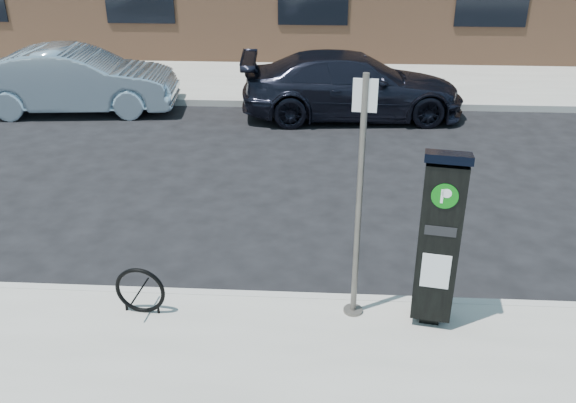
# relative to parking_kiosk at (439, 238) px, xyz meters

# --- Properties ---
(ground) EXTENTS (120.00, 120.00, 0.00)m
(ground) POSITION_rel_parking_kiosk_xyz_m (-1.61, 0.39, -1.18)
(ground) COLOR black
(ground) RESTS_ON ground
(sidewalk_far) EXTENTS (60.00, 12.00, 0.15)m
(sidewalk_far) POSITION_rel_parking_kiosk_xyz_m (-1.61, 14.39, -1.11)
(sidewalk_far) COLOR gray
(sidewalk_far) RESTS_ON ground
(curb_near) EXTENTS (60.00, 0.12, 0.16)m
(curb_near) POSITION_rel_parking_kiosk_xyz_m (-1.61, 0.37, -1.11)
(curb_near) COLOR #9E9B93
(curb_near) RESTS_ON ground
(curb_far) EXTENTS (60.00, 0.12, 0.16)m
(curb_far) POSITION_rel_parking_kiosk_xyz_m (-1.61, 8.41, -1.11)
(curb_far) COLOR #9E9B93
(curb_far) RESTS_ON ground
(parking_kiosk) EXTENTS (0.52, 0.48, 2.01)m
(parking_kiosk) POSITION_rel_parking_kiosk_xyz_m (0.00, 0.00, 0.00)
(parking_kiosk) COLOR black
(parking_kiosk) RESTS_ON sidewalk_near
(sign_pole) EXTENTS (0.24, 0.22, 2.73)m
(sign_pole) POSITION_rel_parking_kiosk_xyz_m (-0.84, 0.09, 0.32)
(sign_pole) COLOR #534E49
(sign_pole) RESTS_ON sidewalk_near
(bike_rack) EXTENTS (0.58, 0.10, 0.58)m
(bike_rack) POSITION_rel_parking_kiosk_xyz_m (-3.22, -0.06, -0.75)
(bike_rack) COLOR black
(bike_rack) RESTS_ON sidewalk_near
(car_silver) EXTENTS (4.61, 1.99, 1.48)m
(car_silver) POSITION_rel_parking_kiosk_xyz_m (-6.89, 7.79, -0.44)
(car_silver) COLOR #9BB4C5
(car_silver) RESTS_ON ground
(car_dark) EXTENTS (5.05, 2.37, 1.43)m
(car_dark) POSITION_rel_parking_kiosk_xyz_m (-0.61, 7.79, -0.47)
(car_dark) COLOR black
(car_dark) RESTS_ON ground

